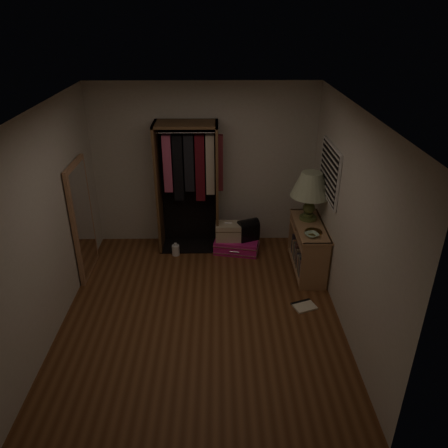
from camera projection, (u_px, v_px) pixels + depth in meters
The scene contains 13 objects.
ground at pixel (202, 312), 5.68m from camera, with size 4.00×4.00×0.00m, color brown.
room_walls at pixel (206, 205), 5.04m from camera, with size 3.52×4.02×2.60m.
console_bookshelf at pixel (307, 245), 6.45m from camera, with size 0.42×1.12×0.75m.
open_wardrobe at pixel (190, 177), 6.72m from camera, with size 1.02×0.50×2.05m.
floor_mirror at pixel (83, 220), 6.17m from camera, with size 0.06×0.80×1.70m.
pink_suitcase at pixel (237, 244), 7.06m from camera, with size 0.79×0.63×0.21m.
train_case at pixel (228, 231), 6.93m from camera, with size 0.41×0.29×0.30m.
black_bag at pixel (248, 229), 6.92m from camera, with size 0.37×0.31×0.34m.
table_lamp at pixel (311, 185), 6.19m from camera, with size 0.74×0.74×0.72m.
brass_tray at pixel (313, 232), 6.05m from camera, with size 0.29×0.29×0.01m.
ceramic_bowl at pixel (312, 235), 5.93m from camera, with size 0.19×0.19×0.05m, color #A3C4A7.
white_jug at pixel (176, 250), 6.93m from camera, with size 0.13×0.13×0.21m.
floor_book at pixel (304, 305), 5.78m from camera, with size 0.34×0.31×0.03m.
Camera 1 is at (0.22, -4.56, 3.57)m, focal length 35.00 mm.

